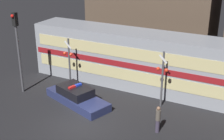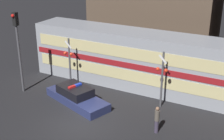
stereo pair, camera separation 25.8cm
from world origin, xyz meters
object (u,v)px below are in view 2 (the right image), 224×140
at_px(train, 144,61).
at_px(police_car, 77,96).
at_px(crossing_signal_near, 162,77).
at_px(traffic_light_corner, 18,43).
at_px(pedestrian, 157,119).

distance_m(train, police_car, 5.62).
xyz_separation_m(crossing_signal_near, traffic_light_corner, (-9.69, -2.46, 1.52)).
xyz_separation_m(pedestrian, crossing_signal_near, (-0.85, 3.01, 1.33)).
height_order(police_car, traffic_light_corner, traffic_light_corner).
xyz_separation_m(pedestrian, traffic_light_corner, (-10.55, 0.56, 2.85)).
relative_size(police_car, traffic_light_corner, 0.90).
relative_size(police_car, pedestrian, 3.19).
distance_m(police_car, pedestrian, 6.15).
height_order(police_car, crossing_signal_near, crossing_signal_near).
bearing_deg(traffic_light_corner, train, 32.79).
bearing_deg(traffic_light_corner, pedestrian, -3.01).
relative_size(train, traffic_light_corner, 3.04).
height_order(pedestrian, traffic_light_corner, traffic_light_corner).
bearing_deg(police_car, crossing_signal_near, 41.07).
distance_m(train, pedestrian, 6.31).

